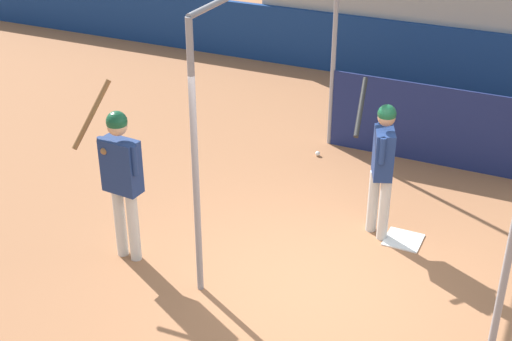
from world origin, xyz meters
TOP-DOWN VIEW (x-y plane):
  - ground_plane at (0.00, 0.00)m, footprint 60.00×60.00m
  - outfield_wall at (0.00, 6.83)m, footprint 24.00×0.12m
  - bleacher_section at (-0.00, 8.09)m, footprint 7.60×2.40m
  - batting_cage at (0.41, 2.74)m, footprint 3.16×4.23m
  - home_plate at (0.66, 1.39)m, footprint 0.44×0.44m
  - player_batter at (0.30, 1.40)m, footprint 0.62×0.73m
  - player_waiting at (-2.21, -0.33)m, footprint 0.77×0.50m
  - baseball at (-1.13, 3.13)m, footprint 0.07×0.07m

SIDE VIEW (x-z plane):
  - ground_plane at x=0.00m, z-range 0.00..0.00m
  - home_plate at x=0.66m, z-range 0.00..0.02m
  - baseball at x=-1.13m, z-range 0.00..0.07m
  - outfield_wall at x=0.00m, z-range 0.00..1.16m
  - player_batter at x=0.30m, z-range 0.11..1.98m
  - player_waiting at x=-2.21m, z-range 0.08..2.20m
  - bleacher_section at x=0.00m, z-range 0.00..2.43m
  - batting_cage at x=0.41m, z-range -0.17..2.93m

